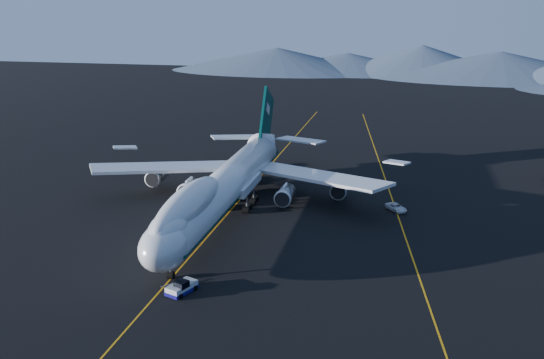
# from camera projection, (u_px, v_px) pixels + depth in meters

# --- Properties ---
(ground) EXTENTS (500.00, 500.00, 0.00)m
(ground) POSITION_uv_depth(u_px,v_px,m) (226.00, 216.00, 109.68)
(ground) COLOR black
(ground) RESTS_ON ground
(taxiway_line_main) EXTENTS (0.25, 220.00, 0.01)m
(taxiway_line_main) POSITION_uv_depth(u_px,v_px,m) (226.00, 216.00, 109.68)
(taxiway_line_main) COLOR orange
(taxiway_line_main) RESTS_ON ground
(taxiway_line_side) EXTENTS (28.08, 198.09, 0.01)m
(taxiway_line_side) POSITION_uv_depth(u_px,v_px,m) (396.00, 210.00, 112.71)
(taxiway_line_side) COLOR orange
(taxiway_line_side) RESTS_ON ground
(boeing_747) EXTENTS (59.62, 72.43, 19.37)m
(boeing_747) POSITION_uv_depth(u_px,v_px,m) (225.00, 185.00, 108.07)
(boeing_747) COLOR silver
(boeing_747) RESTS_ON ground
(pushback_tug) EXTENTS (3.70, 4.96, 1.94)m
(pushback_tug) POSITION_uv_depth(u_px,v_px,m) (182.00, 288.00, 80.71)
(pushback_tug) COLOR silver
(pushback_tug) RESTS_ON ground
(service_van) EXTENTS (4.57, 5.10, 1.32)m
(service_van) POSITION_uv_depth(u_px,v_px,m) (396.00, 207.00, 112.16)
(service_van) COLOR white
(service_van) RESTS_ON ground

